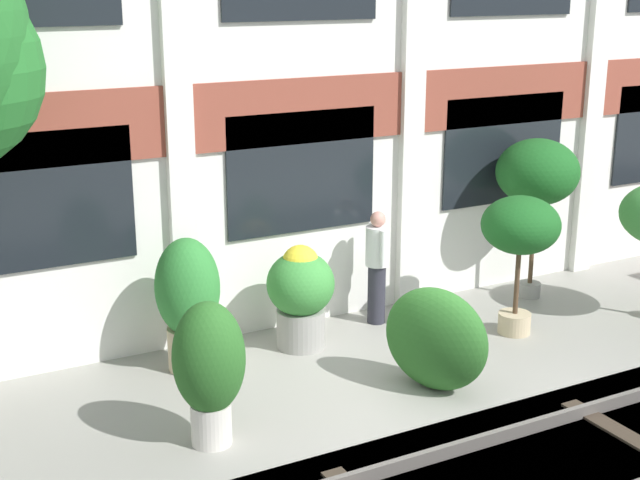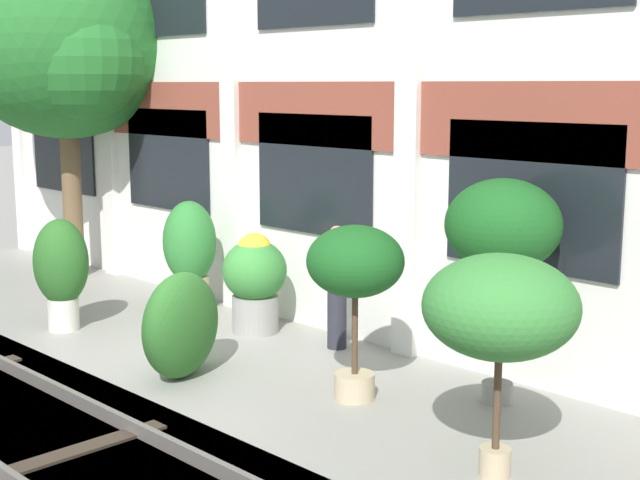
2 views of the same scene
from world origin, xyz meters
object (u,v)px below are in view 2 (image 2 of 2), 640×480
object	(u,v)px
potted_plant_fluted_column	(190,251)
potted_plant_ribbed_drum	(61,268)
potted_plant_low_pan	(500,309)
broadleaf_tree	(65,45)
potted_plant_tall_urn	(503,228)
resident_by_doorway	(337,283)
potted_plant_terracotta_small	(355,269)
topiary_hedge	(181,325)
potted_plant_glazed_jar	(255,277)

from	to	relation	value
potted_plant_fluted_column	potted_plant_ribbed_drum	bearing A→B (deg)	-103.66
potted_plant_low_pan	broadleaf_tree	bearing A→B (deg)	171.12
potted_plant_tall_urn	potted_plant_low_pan	xyz separation A→B (m)	(1.08, -1.61, -0.41)
potted_plant_tall_urn	broadleaf_tree	bearing A→B (deg)	179.97
resident_by_doorway	potted_plant_terracotta_small	bearing A→B (deg)	-29.21
resident_by_doorway	potted_plant_low_pan	bearing A→B (deg)	-14.97
potted_plant_ribbed_drum	topiary_hedge	xyz separation A→B (m)	(2.92, -0.02, -0.27)
potted_plant_glazed_jar	potted_plant_ribbed_drum	bearing A→B (deg)	-137.22
potted_plant_tall_urn	potted_plant_fluted_column	xyz separation A→B (m)	(-5.67, -0.03, -1.01)
potted_plant_ribbed_drum	topiary_hedge	world-z (taller)	potted_plant_ribbed_drum
potted_plant_fluted_column	topiary_hedge	xyz separation A→B (m)	(2.45, -1.95, -0.32)
potted_plant_ribbed_drum	resident_by_doorway	size ratio (longest dim) A/B	0.97
potted_plant_glazed_jar	potted_plant_low_pan	distance (m)	5.44
broadleaf_tree	potted_plant_terracotta_small	xyz separation A→B (m)	(8.08, -1.07, -2.70)
resident_by_doorway	broadleaf_tree	bearing A→B (deg)	-167.53
potted_plant_glazed_jar	topiary_hedge	xyz separation A→B (m)	(0.87, -1.91, -0.16)
broadleaf_tree	potted_plant_fluted_column	bearing A→B (deg)	-0.58
potted_plant_glazed_jar	resident_by_doorway	size ratio (longest dim) A/B	0.86
potted_plant_tall_urn	potted_plant_low_pan	world-z (taller)	potted_plant_tall_urn
potted_plant_tall_urn	topiary_hedge	size ratio (longest dim) A/B	1.83
potted_plant_ribbed_drum	potted_plant_glazed_jar	bearing A→B (deg)	42.78
broadleaf_tree	topiary_hedge	size ratio (longest dim) A/B	4.40
potted_plant_ribbed_drum	potted_plant_glazed_jar	size ratio (longest dim) A/B	1.13
potted_plant_ribbed_drum	resident_by_doorway	xyz separation A→B (m)	(3.42, 2.17, -0.02)
potted_plant_ribbed_drum	potted_plant_glazed_jar	world-z (taller)	potted_plant_ribbed_drum
potted_plant_tall_urn	potted_plant_low_pan	bearing A→B (deg)	-56.29
potted_plant_glazed_jar	potted_plant_low_pan	size ratio (longest dim) A/B	0.70
broadleaf_tree	potted_plant_low_pan	xyz separation A→B (m)	(10.35, -1.62, -2.63)
broadleaf_tree	potted_plant_glazed_jar	size ratio (longest dim) A/B	4.20
potted_plant_glazed_jar	potted_plant_fluted_column	xyz separation A→B (m)	(-1.58, 0.03, 0.16)
potted_plant_ribbed_drum	potted_plant_terracotta_small	xyz separation A→B (m)	(4.94, 0.90, 0.58)
potted_plant_terracotta_small	broadleaf_tree	bearing A→B (deg)	172.48
potted_plant_fluted_column	potted_plant_low_pan	bearing A→B (deg)	-13.19
potted_plant_terracotta_small	topiary_hedge	distance (m)	2.38
potted_plant_tall_urn	potted_plant_glazed_jar	world-z (taller)	potted_plant_tall_urn
potted_plant_terracotta_small	potted_plant_low_pan	distance (m)	2.34
potted_plant_ribbed_drum	potted_plant_tall_urn	distance (m)	6.53
potted_plant_terracotta_small	potted_plant_low_pan	bearing A→B (deg)	-13.64
potted_plant_ribbed_drum	potted_plant_low_pan	size ratio (longest dim) A/B	0.79
broadleaf_tree	potted_plant_tall_urn	bearing A→B (deg)	-0.03
potted_plant_terracotta_small	potted_plant_fluted_column	bearing A→B (deg)	167.03
potted_plant_tall_urn	topiary_hedge	xyz separation A→B (m)	(-3.22, -1.98, -1.33)
potted_plant_terracotta_small	potted_plant_fluted_column	world-z (taller)	potted_plant_terracotta_small
broadleaf_tree	potted_plant_terracotta_small	bearing A→B (deg)	-7.52
potted_plant_tall_urn	potted_plant_fluted_column	world-z (taller)	potted_plant_tall_urn
broadleaf_tree	potted_plant_tall_urn	distance (m)	9.54
potted_plant_ribbed_drum	potted_plant_fluted_column	world-z (taller)	potted_plant_fluted_column
potted_plant_low_pan	resident_by_doorway	bearing A→B (deg)	154.34
potted_plant_ribbed_drum	potted_plant_low_pan	bearing A→B (deg)	2.76
potted_plant_tall_urn	resident_by_doorway	xyz separation A→B (m)	(-2.71, 0.21, -1.08)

